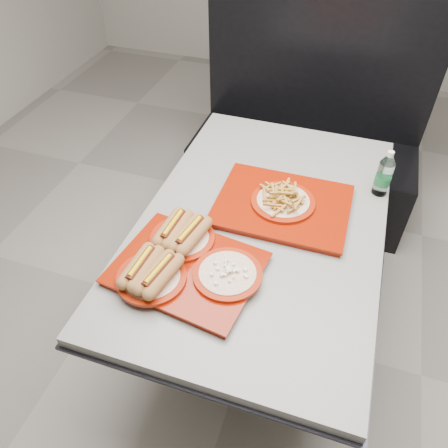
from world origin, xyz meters
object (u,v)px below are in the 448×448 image
(booth_bench, at_px, (305,145))
(water_bottle, at_px, (384,176))
(tray_far, at_px, (283,203))
(tray_near, at_px, (182,261))
(diner_table, at_px, (260,248))

(booth_bench, relative_size, water_bottle, 6.79)
(booth_bench, relative_size, tray_far, 2.65)
(tray_near, xyz_separation_m, tray_far, (0.25, 0.41, -0.01))
(booth_bench, xyz_separation_m, tray_far, (0.06, -1.01, 0.38))
(tray_far, bearing_deg, water_bottle, 32.17)
(diner_table, height_order, tray_near, tray_near)
(water_bottle, bearing_deg, tray_near, -133.79)
(booth_bench, bearing_deg, diner_table, -90.00)
(booth_bench, height_order, tray_far, booth_bench)
(tray_near, distance_m, tray_far, 0.48)
(diner_table, bearing_deg, tray_far, 54.79)
(tray_near, bearing_deg, tray_far, 58.35)
(booth_bench, distance_m, tray_far, 1.08)
(diner_table, xyz_separation_m, booth_bench, (0.00, 1.09, -0.18))
(diner_table, height_order, tray_far, tray_far)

